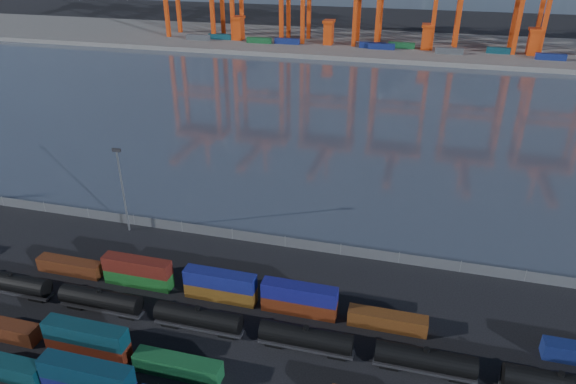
# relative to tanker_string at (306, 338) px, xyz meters

# --- Properties ---
(ground) EXTENTS (700.00, 700.00, 0.00)m
(ground) POSITION_rel_tanker_string_xyz_m (-9.27, -4.27, -2.01)
(ground) COLOR black
(ground) RESTS_ON ground
(harbor_water) EXTENTS (700.00, 700.00, 0.00)m
(harbor_water) POSITION_rel_tanker_string_xyz_m (-9.27, 100.73, -2.00)
(harbor_water) COLOR #343D4C
(harbor_water) RESTS_ON ground
(far_quay) EXTENTS (700.00, 70.00, 2.00)m
(far_quay) POSITION_rel_tanker_string_xyz_m (-9.27, 205.73, -1.01)
(far_quay) COLOR #514F4C
(far_quay) RESTS_ON ground
(container_row_mid) EXTENTS (140.25, 2.36, 5.02)m
(container_row_mid) POSITION_rel_tanker_string_xyz_m (-7.02, -8.25, -0.44)
(container_row_mid) COLOR #404445
(container_row_mid) RESTS_ON ground
(container_row_north) EXTENTS (141.19, 2.27, 4.84)m
(container_row_north) POSITION_rel_tanker_string_xyz_m (-3.75, 7.18, -0.19)
(container_row_north) COLOR #101A51
(container_row_north) RESTS_ON ground
(tanker_string) EXTENTS (137.02, 2.80, 4.00)m
(tanker_string) POSITION_rel_tanker_string_xyz_m (0.00, 0.00, 0.00)
(tanker_string) COLOR black
(tanker_string) RESTS_ON ground
(waterfront_fence) EXTENTS (160.12, 0.12, 2.20)m
(waterfront_fence) POSITION_rel_tanker_string_xyz_m (-9.27, 23.73, -1.00)
(waterfront_fence) COLOR #595B5E
(waterfront_fence) RESTS_ON ground
(yard_light_mast) EXTENTS (1.60, 0.40, 16.60)m
(yard_light_mast) POSITION_rel_tanker_string_xyz_m (-39.27, 21.73, 7.29)
(yard_light_mast) COLOR slate
(yard_light_mast) RESTS_ON ground
(quay_containers) EXTENTS (172.58, 10.99, 2.60)m
(quay_containers) POSITION_rel_tanker_string_xyz_m (-20.26, 191.19, 1.29)
(quay_containers) COLOR navy
(quay_containers) RESTS_ON far_quay
(straddle_carriers) EXTENTS (140.00, 7.00, 11.10)m
(straddle_carriers) POSITION_rel_tanker_string_xyz_m (-11.77, 195.73, 5.81)
(straddle_carriers) COLOR red
(straddle_carriers) RESTS_ON far_quay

